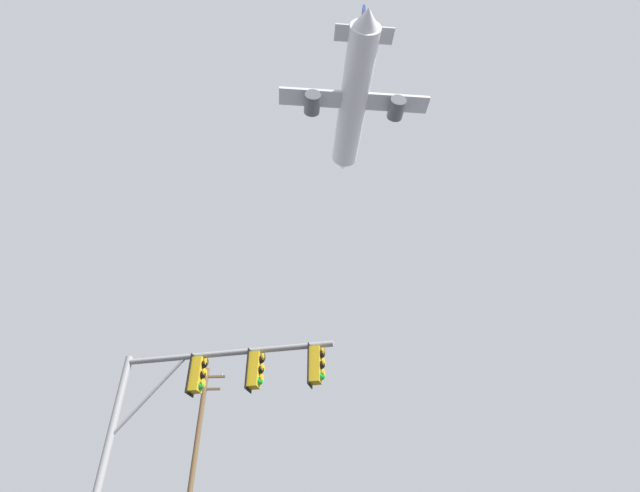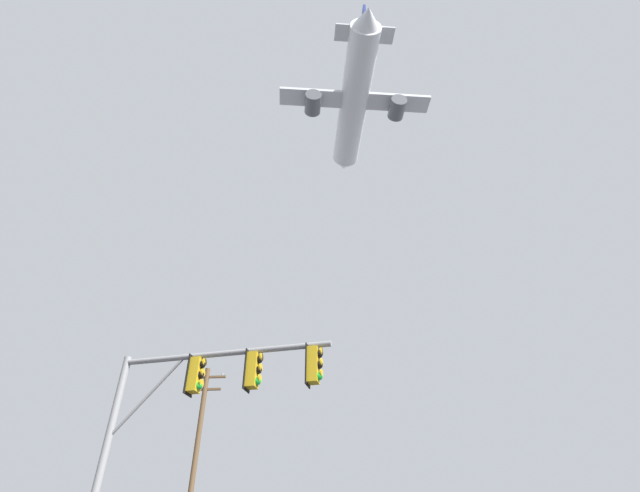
% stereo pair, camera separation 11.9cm
% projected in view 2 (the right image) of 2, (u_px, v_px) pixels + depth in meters
% --- Properties ---
extents(signal_pole_near, '(5.85, 1.17, 6.03)m').
position_uv_depth(signal_pole_near, '(197.00, 401.00, 11.73)').
color(signal_pole_near, gray).
rests_on(signal_pole_near, ground).
extents(utility_pole, '(2.20, 0.28, 10.54)m').
position_uv_depth(utility_pole, '(195.00, 462.00, 23.91)').
color(utility_pole, brown).
rests_on(utility_pole, ground).
extents(airplane, '(16.95, 21.94, 5.97)m').
position_uv_depth(airplane, '(354.00, 102.00, 52.50)').
color(airplane, white).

